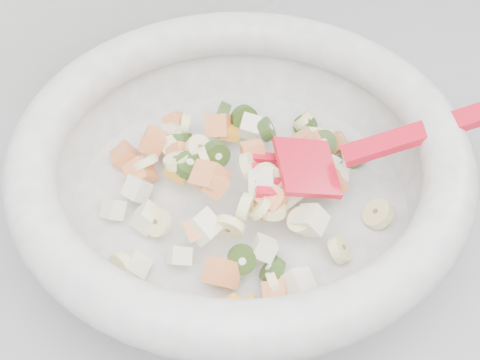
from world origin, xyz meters
TOP-DOWN VIEW (x-y plane):
  - mixing_bowl at (-0.15, 1.46)m, footprint 0.45×0.40m

SIDE VIEW (x-z plane):
  - mixing_bowl at x=-0.15m, z-range 0.89..1.03m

